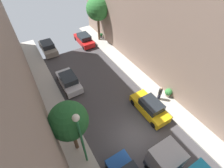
# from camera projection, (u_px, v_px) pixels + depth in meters

# --- Properties ---
(ground) EXTENTS (32.00, 32.00, 0.00)m
(ground) POSITION_uv_depth(u_px,v_px,m) (136.00, 136.00, 14.53)
(ground) COLOR #423F42
(sidewalk_left) EXTENTS (2.00, 44.00, 0.15)m
(sidewalk_left) POSITION_uv_depth(u_px,v_px,m) (85.00, 167.00, 12.61)
(sidewalk_left) COLOR #B7B2A8
(sidewalk_left) RESTS_ON ground
(sidewalk_right) EXTENTS (2.00, 44.00, 0.15)m
(sidewalk_right) POSITION_uv_depth(u_px,v_px,m) (176.00, 112.00, 16.34)
(sidewalk_right) COLOR #B7B2A8
(sidewalk_right) RESTS_ON ground
(parked_car_left_2) EXTENTS (1.78, 4.20, 1.57)m
(parked_car_left_2) POSITION_uv_depth(u_px,v_px,m) (69.00, 81.00, 18.60)
(parked_car_left_2) COLOR silver
(parked_car_left_2) RESTS_ON ground
(parked_car_left_3) EXTENTS (1.78, 4.20, 1.57)m
(parked_car_left_3) POSITION_uv_depth(u_px,v_px,m) (48.00, 47.00, 23.72)
(parked_car_left_3) COLOR gray
(parked_car_left_3) RESTS_ON ground
(parked_car_right_2) EXTENTS (1.78, 4.20, 1.57)m
(parked_car_right_2) POSITION_uv_depth(u_px,v_px,m) (150.00, 107.00, 15.93)
(parked_car_right_2) COLOR gold
(parked_car_right_2) RESTS_ON ground
(parked_car_right_3) EXTENTS (1.78, 4.20, 1.57)m
(parked_car_right_3) POSITION_uv_depth(u_px,v_px,m) (84.00, 39.00, 25.32)
(parked_car_right_3) COLOR red
(parked_car_right_3) RESTS_ON ground
(pedestrian) EXTENTS (0.40, 0.36, 1.72)m
(pedestrian) POSITION_uv_depth(u_px,v_px,m) (160.00, 93.00, 16.81)
(pedestrian) COLOR #2D334C
(pedestrian) RESTS_ON sidewalk_right
(street_tree_1) EXTENTS (3.27, 3.27, 6.38)m
(street_tree_1) POSITION_uv_depth(u_px,v_px,m) (98.00, 9.00, 23.23)
(street_tree_1) COLOR brown
(street_tree_1) RESTS_ON sidewalk_right
(street_tree_2) EXTENTS (2.71, 2.71, 5.29)m
(street_tree_2) POSITION_uv_depth(u_px,v_px,m) (69.00, 121.00, 10.95)
(street_tree_2) COLOR brown
(street_tree_2) RESTS_ON sidewalk_left
(potted_plant_1) EXTENTS (0.76, 0.76, 0.99)m
(potted_plant_1) POSITION_uv_depth(u_px,v_px,m) (168.00, 92.00, 17.39)
(potted_plant_1) COLOR #B2A899
(potted_plant_1) RESTS_ON sidewalk_right
(potted_plant_2) EXTENTS (0.50, 0.50, 0.81)m
(potted_plant_2) POSITION_uv_depth(u_px,v_px,m) (101.00, 35.00, 26.52)
(potted_plant_2) COLOR slate
(potted_plant_2) RESTS_ON sidewalk_right
(lamp_post) EXTENTS (0.44, 0.44, 6.02)m
(lamp_post) POSITION_uv_depth(u_px,v_px,m) (80.00, 135.00, 10.19)
(lamp_post) COLOR #26723F
(lamp_post) RESTS_ON sidewalk_left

